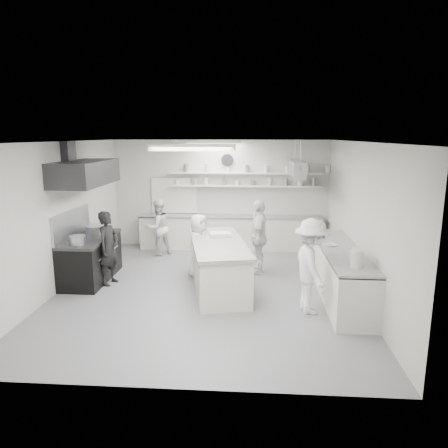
# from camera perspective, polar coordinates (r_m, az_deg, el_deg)

# --- Properties ---
(floor) EXTENTS (6.00, 7.00, 0.02)m
(floor) POSITION_cam_1_polar(r_m,az_deg,el_deg) (8.77, -2.32, -8.90)
(floor) COLOR gray
(floor) RESTS_ON ground
(ceiling) EXTENTS (6.00, 7.00, 0.02)m
(ceiling) POSITION_cam_1_polar(r_m,az_deg,el_deg) (8.19, -2.51, 11.23)
(ceiling) COLOR white
(ceiling) RESTS_ON wall_back
(wall_back) EXTENTS (6.00, 0.04, 3.00)m
(wall_back) POSITION_cam_1_polar(r_m,az_deg,el_deg) (11.79, -0.51, 4.12)
(wall_back) COLOR beige
(wall_back) RESTS_ON floor
(wall_front) EXTENTS (6.00, 0.04, 3.00)m
(wall_front) POSITION_cam_1_polar(r_m,az_deg,el_deg) (5.00, -6.92, -6.99)
(wall_front) COLOR beige
(wall_front) RESTS_ON floor
(wall_left) EXTENTS (0.04, 7.00, 3.00)m
(wall_left) POSITION_cam_1_polar(r_m,az_deg,el_deg) (9.18, -21.35, 1.02)
(wall_left) COLOR beige
(wall_left) RESTS_ON floor
(wall_right) EXTENTS (0.04, 7.00, 3.00)m
(wall_right) POSITION_cam_1_polar(r_m,az_deg,el_deg) (8.56, 17.98, 0.50)
(wall_right) COLOR beige
(wall_right) RESTS_ON floor
(stove) EXTENTS (0.80, 1.80, 0.90)m
(stove) POSITION_cam_1_polar(r_m,az_deg,el_deg) (9.62, -17.71, -4.69)
(stove) COLOR black
(stove) RESTS_ON floor
(exhaust_hood) EXTENTS (0.85, 2.00, 0.50)m
(exhaust_hood) POSITION_cam_1_polar(r_m,az_deg,el_deg) (9.27, -18.46, 6.64)
(exhaust_hood) COLOR #2F2E32
(exhaust_hood) RESTS_ON wall_left
(back_counter) EXTENTS (5.00, 0.60, 0.92)m
(back_counter) POSITION_cam_1_polar(r_m,az_deg,el_deg) (11.67, 0.85, -1.17)
(back_counter) COLOR silver
(back_counter) RESTS_ON floor
(shelf_lower) EXTENTS (4.20, 0.26, 0.04)m
(shelf_lower) POSITION_cam_1_polar(r_m,az_deg,el_deg) (11.60, 2.90, 5.21)
(shelf_lower) COLOR silver
(shelf_lower) RESTS_ON wall_back
(shelf_upper) EXTENTS (4.20, 0.26, 0.04)m
(shelf_upper) POSITION_cam_1_polar(r_m,az_deg,el_deg) (11.56, 2.92, 6.94)
(shelf_upper) COLOR silver
(shelf_upper) RESTS_ON wall_back
(pass_through_window) EXTENTS (1.30, 0.04, 1.00)m
(pass_through_window) POSITION_cam_1_polar(r_m,az_deg,el_deg) (11.95, -6.75, 3.90)
(pass_through_window) COLOR black
(pass_through_window) RESTS_ON wall_back
(wall_clock) EXTENTS (0.32, 0.05, 0.32)m
(wall_clock) POSITION_cam_1_polar(r_m,az_deg,el_deg) (11.64, 0.46, 8.72)
(wall_clock) COLOR silver
(wall_clock) RESTS_ON wall_back
(right_counter) EXTENTS (0.74, 3.30, 0.94)m
(right_counter) POSITION_cam_1_polar(r_m,az_deg,el_deg) (8.55, 15.56, -6.51)
(right_counter) COLOR silver
(right_counter) RESTS_ON floor
(pot_rack) EXTENTS (0.30, 1.60, 0.40)m
(pot_rack) POSITION_cam_1_polar(r_m,az_deg,el_deg) (10.63, 9.91, 7.41)
(pot_rack) COLOR #A7A9B0
(pot_rack) RESTS_ON ceiling
(light_fixture_front) EXTENTS (1.30, 0.25, 0.10)m
(light_fixture_front) POSITION_cam_1_polar(r_m,az_deg,el_deg) (6.41, -4.35, 10.36)
(light_fixture_front) COLOR silver
(light_fixture_front) RESTS_ON ceiling
(light_fixture_rear) EXTENTS (1.30, 0.25, 0.10)m
(light_fixture_rear) POSITION_cam_1_polar(r_m,az_deg,el_deg) (9.99, -1.31, 10.98)
(light_fixture_rear) COLOR silver
(light_fixture_rear) RESTS_ON ceiling
(prep_island) EXTENTS (1.46, 2.71, 0.95)m
(prep_island) POSITION_cam_1_polar(r_m,az_deg,el_deg) (8.67, -0.78, -5.77)
(prep_island) COLOR silver
(prep_island) RESTS_ON floor
(stove_pot) EXTENTS (0.41, 0.41, 0.23)m
(stove_pot) POSITION_cam_1_polar(r_m,az_deg,el_deg) (9.79, -17.18, -0.88)
(stove_pot) COLOR #A7A9B0
(stove_pot) RESTS_ON stove
(cook_stove) EXTENTS (0.51, 0.65, 1.58)m
(cook_stove) POSITION_cam_1_polar(r_m,az_deg,el_deg) (9.15, -15.47, -3.19)
(cook_stove) COLOR black
(cook_stove) RESTS_ON floor
(cook_back) EXTENTS (0.91, 0.90, 1.48)m
(cook_back) POSITION_cam_1_polar(r_m,az_deg,el_deg) (11.14, -8.98, -0.47)
(cook_back) COLOR silver
(cook_back) RESTS_ON floor
(cook_island_left) EXTENTS (0.71, 0.82, 1.42)m
(cook_island_left) POSITION_cam_1_polar(r_m,az_deg,el_deg) (9.33, -3.44, -2.96)
(cook_island_left) COLOR silver
(cook_island_left) RESTS_ON floor
(cook_island_right) EXTENTS (0.50, 1.04, 1.71)m
(cook_island_right) POSITION_cam_1_polar(r_m,az_deg,el_deg) (9.55, 4.75, -1.74)
(cook_island_right) COLOR silver
(cook_island_right) RESTS_ON floor
(cook_right) EXTENTS (0.83, 1.21, 1.71)m
(cook_right) POSITION_cam_1_polar(r_m,az_deg,el_deg) (7.57, 11.82, -5.67)
(cook_right) COLOR silver
(cook_right) RESTS_ON floor
(bowl_island_a) EXTENTS (0.30, 0.30, 0.06)m
(bowl_island_a) POSITION_cam_1_polar(r_m,az_deg,el_deg) (9.02, -0.84, -1.73)
(bowl_island_a) COLOR #A7A9B0
(bowl_island_a) RESTS_ON prep_island
(bowl_island_b) EXTENTS (0.21, 0.21, 0.06)m
(bowl_island_b) POSITION_cam_1_polar(r_m,az_deg,el_deg) (8.84, -1.02, -2.00)
(bowl_island_b) COLOR silver
(bowl_island_b) RESTS_ON prep_island
(bowl_right) EXTENTS (0.33, 0.33, 0.06)m
(bowl_right) POSITION_cam_1_polar(r_m,az_deg,el_deg) (8.56, 14.25, -2.91)
(bowl_right) COLOR silver
(bowl_right) RESTS_ON right_counter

